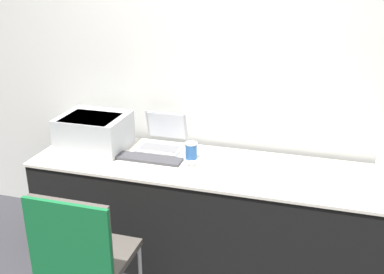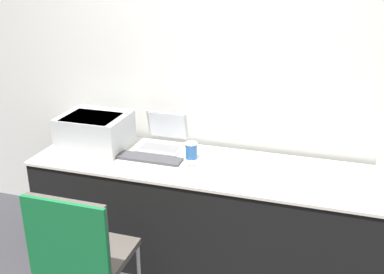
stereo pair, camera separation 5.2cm
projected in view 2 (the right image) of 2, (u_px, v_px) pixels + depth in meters
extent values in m
cube|color=silver|center=(224.00, 74.00, 3.23)|extent=(8.00, 0.05, 2.60)
cube|color=black|center=(207.00, 215.00, 3.19)|extent=(2.42, 0.66, 0.74)
cube|color=silver|center=(208.00, 167.00, 3.05)|extent=(2.44, 0.68, 0.02)
cube|color=#B2B7BC|center=(95.00, 131.00, 3.30)|extent=(0.47, 0.40, 0.25)
cube|color=#51565B|center=(92.00, 120.00, 3.23)|extent=(0.37, 0.31, 0.05)
cube|color=#B7B7BC|center=(161.00, 148.00, 3.31)|extent=(0.32, 0.24, 0.02)
cube|color=slate|center=(160.00, 147.00, 3.29)|extent=(0.28, 0.13, 0.00)
cube|color=#B7B7BC|center=(168.00, 125.00, 3.40)|extent=(0.32, 0.07, 0.23)
cube|color=silver|center=(167.00, 126.00, 3.39)|extent=(0.29, 0.06, 0.21)
cube|color=#3D3D42|center=(150.00, 158.00, 3.13)|extent=(0.46, 0.13, 0.02)
cylinder|color=#285699|center=(191.00, 151.00, 3.13)|extent=(0.08, 0.08, 0.11)
cylinder|color=white|center=(191.00, 143.00, 3.11)|extent=(0.09, 0.09, 0.01)
ellipsoid|color=silver|center=(191.00, 163.00, 3.04)|extent=(0.06, 0.05, 0.03)
cylinder|color=silver|center=(384.00, 162.00, 2.86)|extent=(0.09, 0.09, 0.19)
cube|color=#4C4742|center=(91.00, 254.00, 2.63)|extent=(0.47, 0.42, 0.04)
cube|color=#4C4742|center=(69.00, 236.00, 2.37)|extent=(0.47, 0.03, 0.44)
cylinder|color=silver|center=(79.00, 261.00, 2.95)|extent=(0.02, 0.02, 0.44)
cylinder|color=silver|center=(139.00, 274.00, 2.83)|extent=(0.02, 0.02, 0.44)
cube|color=#146633|center=(66.00, 243.00, 2.36)|extent=(0.49, 0.02, 0.49)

